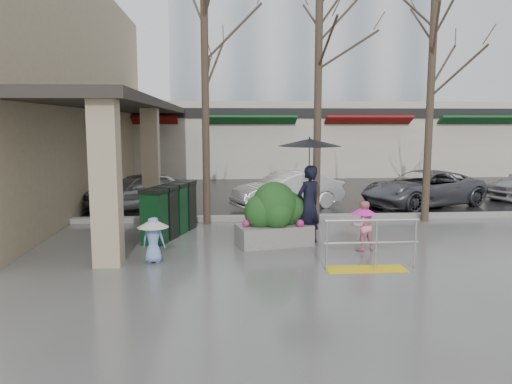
{
  "coord_description": "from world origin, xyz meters",
  "views": [
    {
      "loc": [
        -1.56,
        -10.7,
        2.92
      ],
      "look_at": [
        -0.76,
        0.88,
        1.3
      ],
      "focal_mm": 35.0,
      "sensor_mm": 36.0,
      "label": 1
    }
  ],
  "objects": [
    {
      "name": "child_blue",
      "position": [
        -3.0,
        -0.38,
        0.61
      ],
      "size": [
        0.66,
        0.66,
        0.98
      ],
      "rotation": [
        0.0,
        0.0,
        2.97
      ],
      "color": "#7792D3",
      "rests_on": "ground"
    },
    {
      "name": "near_building",
      "position": [
        -9.0,
        8.0,
        4.0
      ],
      "size": [
        6.0,
        18.0,
        8.0
      ],
      "primitive_type": "cube",
      "color": "tan",
      "rests_on": "ground"
    },
    {
      "name": "pillar_front",
      "position": [
        -3.9,
        -0.5,
        1.75
      ],
      "size": [
        0.55,
        0.55,
        3.5
      ],
      "primitive_type": "cube",
      "color": "tan",
      "rests_on": "ground"
    },
    {
      "name": "tree_midwest",
      "position": [
        1.2,
        3.6,
        5.23
      ],
      "size": [
        3.2,
        3.2,
        7.0
      ],
      "color": "#382B21",
      "rests_on": "ground"
    },
    {
      "name": "tree_mideast",
      "position": [
        4.5,
        3.6,
        4.86
      ],
      "size": [
        3.2,
        3.2,
        6.5
      ],
      "color": "#382B21",
      "rests_on": "ground"
    },
    {
      "name": "planter",
      "position": [
        -0.31,
        0.98,
        0.73
      ],
      "size": [
        1.91,
        1.26,
        1.53
      ],
      "rotation": [
        0.0,
        0.0,
        0.24
      ],
      "color": "slate",
      "rests_on": "ground"
    },
    {
      "name": "street_asphalt",
      "position": [
        0.0,
        22.0,
        0.01
      ],
      "size": [
        120.0,
        36.0,
        0.01
      ],
      "primitive_type": "cube",
      "color": "black",
      "rests_on": "ground"
    },
    {
      "name": "handrail",
      "position": [
        1.36,
        -1.2,
        0.38
      ],
      "size": [
        1.9,
        0.5,
        1.03
      ],
      "color": "yellow",
      "rests_on": "ground"
    },
    {
      "name": "woman",
      "position": [
        0.53,
        1.08,
        1.57
      ],
      "size": [
        1.54,
        1.54,
        2.59
      ],
      "rotation": [
        0.0,
        0.0,
        3.77
      ],
      "color": "black",
      "rests_on": "ground"
    },
    {
      "name": "car_b",
      "position": [
        0.7,
        6.06,
        0.63
      ],
      "size": [
        4.04,
        2.69,
        1.26
      ],
      "primitive_type": "imported",
      "rotation": [
        0.0,
        0.0,
        -1.18
      ],
      "color": "silver",
      "rests_on": "ground"
    },
    {
      "name": "storefront_row",
      "position": [
        2.0,
        17.97,
        2.01
      ],
      "size": [
        34.0,
        6.74,
        4.0
      ],
      "color": "beige",
      "rests_on": "ground"
    },
    {
      "name": "curb",
      "position": [
        0.0,
        4.0,
        0.07
      ],
      "size": [
        120.0,
        0.3,
        0.15
      ],
      "primitive_type": "cube",
      "color": "gray",
      "rests_on": "ground"
    },
    {
      "name": "ground",
      "position": [
        0.0,
        0.0,
        0.0
      ],
      "size": [
        120.0,
        120.0,
        0.0
      ],
      "primitive_type": "plane",
      "color": "#51514F",
      "rests_on": "ground"
    },
    {
      "name": "pillar_back",
      "position": [
        -3.9,
        6.0,
        1.75
      ],
      "size": [
        0.55,
        0.55,
        3.5
      ],
      "primitive_type": "cube",
      "color": "tan",
      "rests_on": "ground"
    },
    {
      "name": "canopy_slab",
      "position": [
        -4.8,
        8.0,
        3.62
      ],
      "size": [
        2.8,
        18.0,
        0.25
      ],
      "primitive_type": "cube",
      "color": "#2D2823",
      "rests_on": "pillar_front"
    },
    {
      "name": "car_c",
      "position": [
        5.46,
        6.17,
        0.63
      ],
      "size": [
        4.99,
        3.68,
        1.26
      ],
      "primitive_type": "imported",
      "rotation": [
        0.0,
        0.0,
        -1.17
      ],
      "color": "#53555A",
      "rests_on": "ground"
    },
    {
      "name": "child_pink",
      "position": [
        1.66,
        0.32,
        0.64
      ],
      "size": [
        0.63,
        0.6,
        1.14
      ],
      "rotation": [
        0.0,
        0.0,
        3.34
      ],
      "color": "pink",
      "rests_on": "ground"
    },
    {
      "name": "news_boxes",
      "position": [
        -2.89,
        2.11,
        0.67
      ],
      "size": [
        1.28,
        2.43,
        1.33
      ],
      "rotation": [
        0.0,
        0.0,
        -0.33
      ],
      "color": "#0C3516",
      "rests_on": "ground"
    },
    {
      "name": "car_a",
      "position": [
        -4.35,
        6.24,
        0.63
      ],
      "size": [
        3.97,
        2.99,
        1.26
      ],
      "primitive_type": "imported",
      "rotation": [
        0.0,
        0.0,
        -1.11
      ],
      "color": "#B9BABE",
      "rests_on": "ground"
    },
    {
      "name": "office_tower",
      "position": [
        4.0,
        30.0,
        12.5
      ],
      "size": [
        18.0,
        12.0,
        25.0
      ],
      "primitive_type": "cube",
      "color": "#8C99A8",
      "rests_on": "ground"
    },
    {
      "name": "tree_west",
      "position": [
        -2.0,
        3.6,
        5.08
      ],
      "size": [
        3.2,
        3.2,
        6.8
      ],
      "color": "#382B21",
      "rests_on": "ground"
    }
  ]
}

